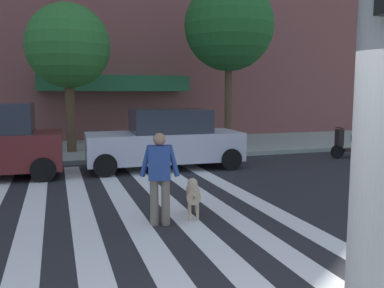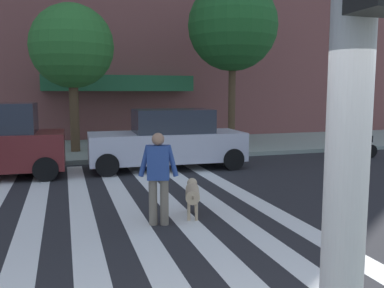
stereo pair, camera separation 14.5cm
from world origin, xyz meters
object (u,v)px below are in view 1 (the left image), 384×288
object	(u,v)px
pedestrian_dog_walker	(160,173)
dog_on_leash	(193,193)
street_tree_nearest	(68,47)
parked_scooter	(352,145)
parked_car_third_in_line	(166,140)
street_tree_middle	(229,26)

from	to	relation	value
pedestrian_dog_walker	dog_on_leash	bearing A→B (deg)	24.15
street_tree_nearest	pedestrian_dog_walker	distance (m)	9.49
pedestrian_dog_walker	parked_scooter	bearing A→B (deg)	31.67
street_tree_nearest	parked_car_third_in_line	bearing A→B (deg)	-53.42
parked_scooter	street_tree_nearest	size ratio (longest dim) A/B	0.30
street_tree_middle	pedestrian_dog_walker	xyz separation A→B (m)	(-5.07, -8.73, -4.05)
street_tree_nearest	pedestrian_dog_walker	bearing A→B (deg)	-82.56
parked_car_third_in_line	dog_on_leash	distance (m)	5.06
pedestrian_dog_walker	parked_car_third_in_line	bearing A→B (deg)	74.18
parked_scooter	street_tree_middle	world-z (taller)	street_tree_middle
pedestrian_dog_walker	dog_on_leash	distance (m)	0.93
pedestrian_dog_walker	street_tree_middle	bearing A→B (deg)	59.87
pedestrian_dog_walker	dog_on_leash	xyz separation A→B (m)	(0.73, 0.33, -0.48)
street_tree_nearest	street_tree_middle	bearing A→B (deg)	-1.57
street_tree_middle	parked_scooter	bearing A→B (deg)	-47.16
street_tree_middle	pedestrian_dog_walker	size ratio (longest dim) A/B	4.05
street_tree_middle	pedestrian_dog_walker	distance (m)	10.88
parked_scooter	dog_on_leash	size ratio (longest dim) A/B	1.48
street_tree_middle	street_tree_nearest	bearing A→B (deg)	178.43
dog_on_leash	street_tree_middle	bearing A→B (deg)	62.68
street_tree_nearest	dog_on_leash	size ratio (longest dim) A/B	4.88
parked_car_third_in_line	pedestrian_dog_walker	size ratio (longest dim) A/B	2.90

